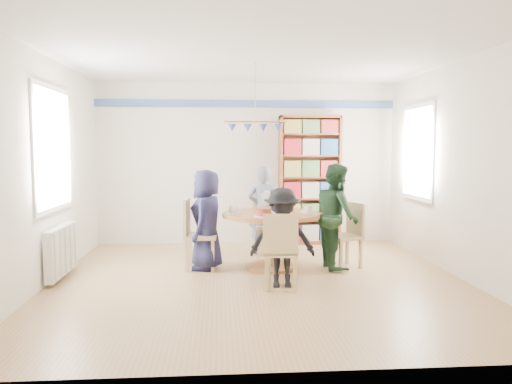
{
  "coord_description": "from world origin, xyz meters",
  "views": [
    {
      "loc": [
        -0.47,
        -5.93,
        1.61
      ],
      "look_at": [
        0.0,
        0.4,
        1.05
      ],
      "focal_mm": 35.0,
      "sensor_mm": 36.0,
      "label": 1
    }
  ],
  "objects": [
    {
      "name": "person_far",
      "position": [
        0.2,
        1.53,
        0.67
      ],
      "size": [
        0.55,
        0.42,
        1.34
      ],
      "primitive_type": "imported",
      "rotation": [
        0.0,
        0.0,
        2.92
      ],
      "color": "gray",
      "rests_on": "ground"
    },
    {
      "name": "person_right",
      "position": [
        1.1,
        0.6,
        0.71
      ],
      "size": [
        0.58,
        0.72,
        1.41
      ],
      "primitive_type": "imported",
      "rotation": [
        0.0,
        0.0,
        1.64
      ],
      "color": "#18301C",
      "rests_on": "ground"
    },
    {
      "name": "chair_near",
      "position": [
        0.23,
        -0.41,
        0.49
      ],
      "size": [
        0.46,
        0.46,
        0.88
      ],
      "color": "#D4BC82",
      "rests_on": "ground"
    },
    {
      "name": "ground",
      "position": [
        0.0,
        0.0,
        0.0
      ],
      "size": [
        5.0,
        5.0,
        0.0
      ],
      "primitive_type": "plane",
      "color": "#A58757"
    },
    {
      "name": "person_left",
      "position": [
        -0.64,
        0.65,
        0.66
      ],
      "size": [
        0.56,
        0.73,
        1.33
      ],
      "primitive_type": "imported",
      "rotation": [
        0.0,
        0.0,
        -1.81
      ],
      "color": "#181835",
      "rests_on": "ground"
    },
    {
      "name": "person_near",
      "position": [
        0.26,
        -0.27,
        0.58
      ],
      "size": [
        0.77,
        0.47,
        1.15
      ],
      "primitive_type": "imported",
      "rotation": [
        0.0,
        0.0,
        -0.06
      ],
      "color": "black",
      "rests_on": "ground"
    },
    {
      "name": "chair_far",
      "position": [
        0.26,
        1.61,
        0.5
      ],
      "size": [
        0.43,
        0.43,
        0.91
      ],
      "color": "#D4BC82",
      "rests_on": "ground"
    },
    {
      "name": "chair_right",
      "position": [
        1.29,
        0.65,
        0.48
      ],
      "size": [
        0.49,
        0.49,
        0.87
      ],
      "color": "#D4BC82",
      "rests_on": "ground"
    },
    {
      "name": "bookshelf",
      "position": [
        1.05,
        2.34,
        1.06
      ],
      "size": [
        1.02,
        0.31,
        2.15
      ],
      "color": "brown",
      "rests_on": "ground"
    },
    {
      "name": "radiator",
      "position": [
        -2.42,
        0.3,
        0.35
      ],
      "size": [
        0.12,
        1.0,
        0.6
      ],
      "color": "silver",
      "rests_on": "ground"
    },
    {
      "name": "room_shell",
      "position": [
        -0.26,
        0.87,
        1.65
      ],
      "size": [
        5.0,
        5.0,
        5.0
      ],
      "color": "white",
      "rests_on": "ground"
    },
    {
      "name": "chair_left",
      "position": [
        -0.79,
        0.65,
        0.52
      ],
      "size": [
        0.45,
        0.45,
        0.94
      ],
      "color": "#D4BC82",
      "rests_on": "ground"
    },
    {
      "name": "dining_table",
      "position": [
        0.22,
        0.62,
        0.56
      ],
      "size": [
        1.3,
        1.3,
        0.75
      ],
      "color": "#955F30",
      "rests_on": "ground"
    },
    {
      "name": "tableware",
      "position": [
        0.19,
        0.65,
        0.82
      ],
      "size": [
        1.21,
        1.21,
        0.32
      ],
      "color": "white",
      "rests_on": "dining_table"
    }
  ]
}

